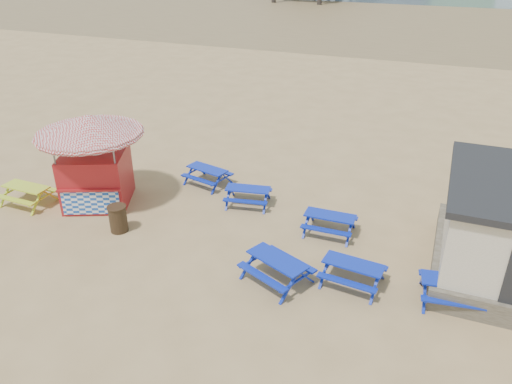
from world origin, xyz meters
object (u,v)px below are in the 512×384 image
at_px(picnic_table_blue_b, 248,196).
at_px(picnic_table_blue_a, 208,176).
at_px(litter_bin, 118,218).
at_px(picnic_table_yellow, 28,195).
at_px(ice_cream_kiosk, 92,149).

bearing_deg(picnic_table_blue_b, picnic_table_blue_a, 144.97).
xyz_separation_m(picnic_table_blue_a, litter_bin, (-1.25, -4.55, 0.13)).
xyz_separation_m(picnic_table_yellow, litter_bin, (4.50, -0.39, 0.12)).
bearing_deg(ice_cream_kiosk, picnic_table_yellow, -178.51).
xyz_separation_m(ice_cream_kiosk, litter_bin, (2.00, -1.56, -1.76)).
bearing_deg(litter_bin, picnic_table_blue_a, 74.64).
height_order(picnic_table_blue_a, picnic_table_yellow, picnic_table_yellow).
distance_m(picnic_table_blue_a, picnic_table_blue_b, 2.50).
bearing_deg(picnic_table_blue_a, picnic_table_yellow, -130.72).
distance_m(ice_cream_kiosk, litter_bin, 3.09).
distance_m(picnic_table_blue_b, ice_cream_kiosk, 6.16).
bearing_deg(picnic_table_blue_a, litter_bin, -91.93).
relative_size(picnic_table_blue_b, litter_bin, 1.95).
bearing_deg(litter_bin, picnic_table_blue_b, 44.84).
relative_size(picnic_table_blue_b, ice_cream_kiosk, 0.36).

